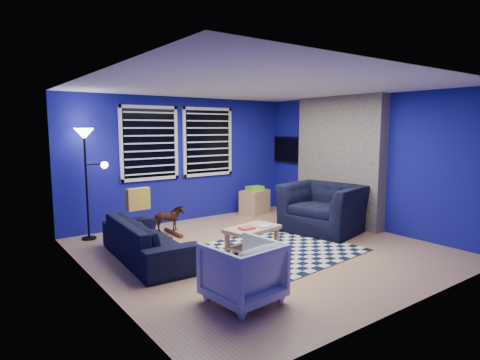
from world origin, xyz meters
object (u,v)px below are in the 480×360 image
Objects in this scene: cabinet at (255,201)px; armchair_bent at (243,272)px; rocking_horse at (168,219)px; sofa at (148,239)px; floor_lamp at (86,149)px; coffee_table at (252,234)px; armchair_big at (323,208)px; tv at (290,150)px.

armchair_bent is at bearing -148.29° from cabinet.
armchair_bent is at bearing -177.74° from rocking_horse.
sofa is 1.07× the size of floor_lamp.
coffee_table is 0.48× the size of floor_lamp.
armchair_big reaches higher than cabinet.
coffee_table is at bearing -51.65° from floor_lamp.
rocking_horse is 2.43m from cabinet.
coffee_table is (0.60, -1.65, -0.01)m from rocking_horse.
coffee_table is at bearing -147.36° from cabinet.
armchair_bent is 0.82× the size of coffee_table.
cabinet reaches higher than rocking_horse.
armchair_big is 4.27m from floor_lamp.
armchair_bent is 0.40× the size of floor_lamp.
cabinet is at bearing -64.51° from rocking_horse.
cabinet is at bearing 168.23° from armchair_big.
tv reaches higher than rocking_horse.
tv is 1.10× the size of coffee_table.
floor_lamp is (-0.38, 1.60, 1.25)m from sofa.
floor_lamp is at bearing 16.53° from sofa.
armchair_bent is at bearing -169.30° from sofa.
armchair_big is at bearing -107.28° from rocking_horse.
coffee_table is at bearing -147.31° from rocking_horse.
floor_lamp reaches higher than armchair_bent.
tv is 0.49× the size of sofa.
sofa is at bearing -172.49° from cabinet.
tv is 0.53× the size of floor_lamp.
rocking_horse is 0.29× the size of floor_lamp.
floor_lamp is at bearing -132.67° from armchair_big.
armchair_big is 2.81m from rocking_horse.
rocking_horse is 1.81m from floor_lamp.
sofa is 2.22× the size of coffee_table.
cabinet is 3.76m from floor_lamp.
coffee_table is at bearing -96.00° from armchair_big.
tv is 3.55m from coffee_table.
armchair_big is at bearing -93.77° from sofa.
cabinet is at bearing 171.77° from tv.
tv is 1.34× the size of armchair_bent.
tv reaches higher than sofa.
tv reaches higher than armchair_bent.
cabinet reaches higher than coffee_table.
floor_lamp reaches higher than coffee_table.
rocking_horse is (0.80, 1.00, 0.00)m from sofa.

